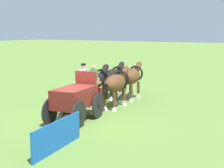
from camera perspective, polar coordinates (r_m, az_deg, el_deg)
The scene contains 7 objects.
ground_plane at distance 16.51m, azimuth -6.26°, elevation -6.25°, with size 220.00×220.00×0.00m, color olive.
show_wagon at distance 16.41m, azimuth -6.01°, elevation -2.22°, with size 5.49×2.10×2.66m.
draft_horse_rear_near at distance 19.60m, azimuth -2.83°, elevation 0.43°, with size 3.08×1.26×2.29m.
draft_horse_rear_off at distance 19.07m, azimuth 0.67°, elevation 0.07°, with size 3.18×1.30×2.24m.
draft_horse_lead_near at distance 21.95m, azimuth 0.17°, elevation 1.21°, with size 3.13×1.25×2.22m.
draft_horse_lead_off at distance 21.46m, azimuth 3.35°, elevation 1.17°, with size 2.95×1.28×2.29m.
sponsor_banner at distance 12.61m, azimuth -9.14°, elevation -8.55°, with size 3.20×0.06×1.10m, color #1959B2.
Camera 1 is at (-12.39, -10.03, 4.33)m, focal length 54.17 mm.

